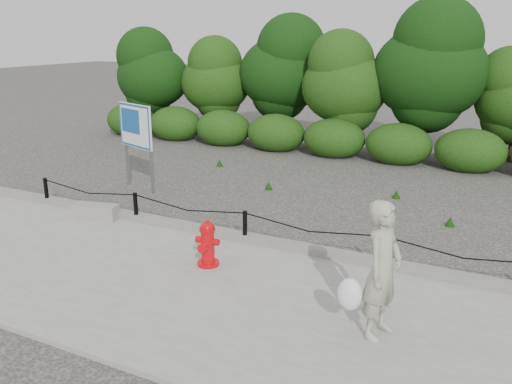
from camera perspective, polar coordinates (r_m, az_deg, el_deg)
The scene contains 9 objects.
ground at distance 10.00m, azimuth -1.15°, elevation -5.70°, with size 90.00×90.00×0.00m, color #2D2B28.
sidewalk at distance 8.43m, azimuth -7.65°, elevation -10.04°, with size 14.00×4.00×0.08m, color gray.
curb at distance 9.98m, azimuth -1.02°, elevation -4.81°, with size 14.00×0.22×0.14m, color slate.
chain_barrier at distance 9.83m, azimuth -1.17°, elevation -3.24°, with size 10.06×0.06×0.60m.
treeline at distance 17.60m, azimuth 14.03°, elevation 11.70°, with size 20.10×3.51×4.66m.
fire_hydrant at distance 8.92m, azimuth -5.14°, elevation -5.48°, with size 0.41×0.43×0.78m.
pedestrian at distance 6.92m, azimuth 12.94°, elevation -8.17°, with size 0.78×0.72×1.79m.
concrete_block at distance 11.60m, azimuth -16.54°, elevation -1.97°, with size 0.94×0.33×0.30m, color gray.
advertising_sign at distance 13.48m, azimuth -12.56°, elevation 6.42°, with size 1.26×0.50×2.12m.
Camera 1 is at (4.36, -8.15, 3.82)m, focal length 38.00 mm.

